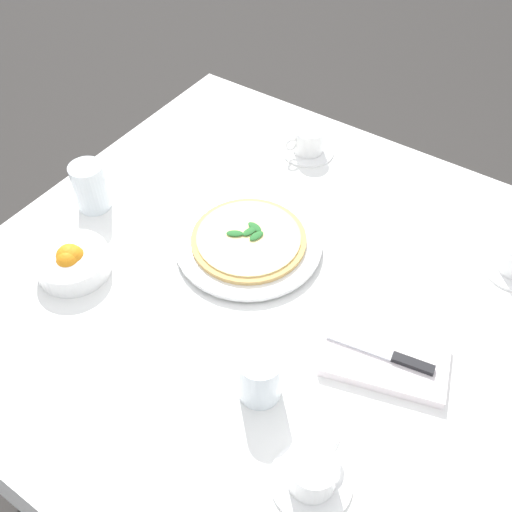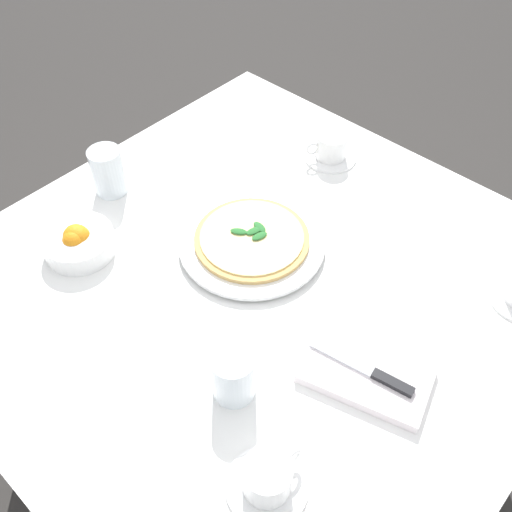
# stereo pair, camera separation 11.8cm
# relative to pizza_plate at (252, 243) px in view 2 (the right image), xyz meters

# --- Properties ---
(ground_plane) EXTENTS (8.00, 8.00, 0.00)m
(ground_plane) POSITION_rel_pizza_plate_xyz_m (-0.08, 0.06, -0.76)
(ground_plane) COLOR #33302D
(dining_table) EXTENTS (1.14, 1.14, 0.75)m
(dining_table) POSITION_rel_pizza_plate_xyz_m (-0.08, 0.06, -0.14)
(dining_table) COLOR white
(dining_table) RESTS_ON ground_plane
(pizza_plate) EXTENTS (0.31, 0.31, 0.02)m
(pizza_plate) POSITION_rel_pizza_plate_xyz_m (0.00, 0.00, 0.00)
(pizza_plate) COLOR white
(pizza_plate) RESTS_ON dining_table
(pizza) EXTENTS (0.24, 0.24, 0.02)m
(pizza) POSITION_rel_pizza_plate_xyz_m (0.00, -0.00, 0.01)
(pizza) COLOR #DBAD60
(pizza) RESTS_ON pizza_plate
(coffee_cup_near_right) EXTENTS (0.13, 0.13, 0.07)m
(coffee_cup_near_right) POSITION_rel_pizza_plate_xyz_m (-0.36, 0.36, 0.02)
(coffee_cup_near_right) COLOR white
(coffee_cup_near_right) RESTS_ON dining_table
(coffee_cup_right_edge) EXTENTS (0.13, 0.13, 0.07)m
(coffee_cup_right_edge) POSITION_rel_pizza_plate_xyz_m (0.06, -0.35, 0.02)
(coffee_cup_right_edge) COLOR white
(coffee_cup_right_edge) RESTS_ON dining_table
(water_glass_near_left) EXTENTS (0.07, 0.07, 0.11)m
(water_glass_near_left) POSITION_rel_pizza_plate_xyz_m (0.36, 0.09, 0.04)
(water_glass_near_left) COLOR white
(water_glass_near_left) RESTS_ON dining_table
(water_glass_far_right) EXTENTS (0.08, 0.08, 0.10)m
(water_glass_far_right) POSITION_rel_pizza_plate_xyz_m (-0.21, 0.27, 0.03)
(water_glass_far_right) COLOR white
(water_glass_far_right) RESTS_ON dining_table
(napkin_folded) EXTENTS (0.25, 0.19, 0.02)m
(napkin_folded) POSITION_rel_pizza_plate_xyz_m (-0.36, 0.10, -0.00)
(napkin_folded) COLOR white
(napkin_folded) RESTS_ON dining_table
(dinner_knife) EXTENTS (0.20, 0.05, 0.01)m
(dinner_knife) POSITION_rel_pizza_plate_xyz_m (-0.36, 0.10, 0.01)
(dinner_knife) COLOR silver
(dinner_knife) RESTS_ON napkin_folded
(citrus_bowl) EXTENTS (0.15, 0.15, 0.06)m
(citrus_bowl) POSITION_rel_pizza_plate_xyz_m (0.26, 0.25, 0.02)
(citrus_bowl) COLOR white
(citrus_bowl) RESTS_ON dining_table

